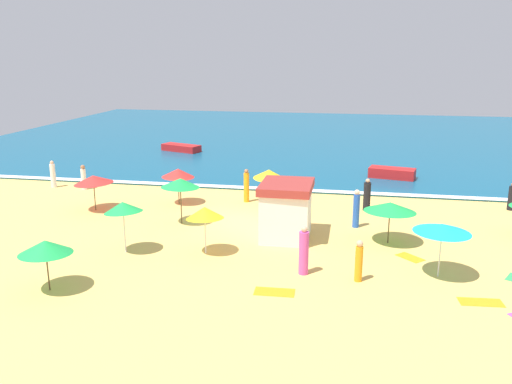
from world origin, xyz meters
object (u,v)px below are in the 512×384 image
object	(u,v)px
beachgoer_7	(246,186)
beach_umbrella_8	(178,173)
beachgoer_0	(359,261)
beachgoer_2	(367,196)
lifeguard_cabana	(286,210)
beach_umbrella_2	(45,247)
beach_umbrella_0	(390,207)
beach_umbrella_9	(205,213)
beach_umbrella_6	(180,183)
beachgoer_5	(84,178)
beachgoer_1	(356,209)
beachgoer_6	(304,252)
beachgoer_4	(53,175)
beachgoer_3	(512,197)
small_boat_1	(181,148)
beach_umbrella_4	(123,207)
small_boat_0	(392,173)
beach_umbrella_7	(93,179)
beach_umbrella_3	(442,228)
beach_umbrella_5	(269,174)

from	to	relation	value
beachgoer_7	beach_umbrella_8	bearing A→B (deg)	-163.00
beachgoer_0	beachgoer_7	world-z (taller)	beachgoer_7
beach_umbrella_8	beachgoer_2	size ratio (longest dim) A/B	1.17
lifeguard_cabana	beachgoer_2	xyz separation A→B (m)	(3.70, 5.08, -0.50)
beach_umbrella_2	beachgoer_2	size ratio (longest dim) A/B	1.15
beachgoer_2	beachgoer_0	bearing A→B (deg)	-92.61
beach_umbrella_0	beach_umbrella_9	size ratio (longest dim) A/B	1.32
beach_umbrella_0	beach_umbrella_6	distance (m)	9.99
beach_umbrella_6	beachgoer_5	size ratio (longest dim) A/B	1.72
beach_umbrella_2	beach_umbrella_8	distance (m)	11.61
beachgoer_1	beach_umbrella_0	bearing A→B (deg)	-54.34
beach_umbrella_0	beachgoer_6	bearing A→B (deg)	-129.35
beach_umbrella_2	beachgoer_1	size ratio (longest dim) A/B	1.08
beach_umbrella_8	beachgoer_1	distance (m)	10.09
beachgoer_1	beachgoer_4	size ratio (longest dim) A/B	1.10
beachgoer_3	beach_umbrella_2	bearing A→B (deg)	-143.98
beach_umbrella_0	beachgoer_7	size ratio (longest dim) A/B	1.53
beach_umbrella_2	small_boat_1	distance (m)	27.34
beachgoer_1	beachgoer_2	world-z (taller)	beachgoer_1
beach_umbrella_0	beach_umbrella_9	distance (m)	8.11
lifeguard_cabana	beachgoer_3	xyz separation A→B (m)	(11.36, 6.62, -0.62)
beach_umbrella_4	beachgoer_2	size ratio (longest dim) A/B	1.31
beach_umbrella_6	small_boat_0	bearing A→B (deg)	47.35
lifeguard_cabana	beach_umbrella_4	world-z (taller)	lifeguard_cabana
small_boat_1	beachgoer_4	bearing A→B (deg)	-106.75
beachgoer_4	beach_umbrella_6	bearing A→B (deg)	-28.34
beachgoer_3	small_boat_0	world-z (taller)	beachgoer_3
beach_umbrella_6	beachgoer_2	bearing A→B (deg)	23.82
beach_umbrella_4	beachgoer_5	bearing A→B (deg)	126.24
beach_umbrella_7	beachgoer_2	size ratio (longest dim) A/B	1.30
beach_umbrella_9	small_boat_0	bearing A→B (deg)	61.16
beachgoer_0	beachgoer_2	distance (m)	9.39
beach_umbrella_9	beachgoer_6	bearing A→B (deg)	-17.74
beach_umbrella_0	beachgoer_3	size ratio (longest dim) A/B	1.93
beach_umbrella_8	beachgoer_7	size ratio (longest dim) A/B	1.07
beach_umbrella_6	beachgoer_3	distance (m)	17.67
beach_umbrella_3	small_boat_0	distance (m)	16.27
beachgoer_4	beach_umbrella_8	bearing A→B (deg)	-13.64
beach_umbrella_8	beach_umbrella_9	bearing A→B (deg)	-63.23
beachgoer_4	beach_umbrella_3	bearing A→B (deg)	-24.48
beachgoer_0	beachgoer_2	xyz separation A→B (m)	(0.43, 9.38, 0.03)
beach_umbrella_2	beachgoer_5	size ratio (longest dim) A/B	1.30
beachgoer_2	beach_umbrella_5	bearing A→B (deg)	-172.75
lifeguard_cabana	beach_umbrella_5	bearing A→B (deg)	109.10
beach_umbrella_5	beachgoer_7	bearing A→B (deg)	142.11
beachgoer_7	beach_umbrella_0	bearing A→B (deg)	-35.83
beachgoer_1	beach_umbrella_2	bearing A→B (deg)	-139.24
lifeguard_cabana	beachgoer_5	distance (m)	14.97
small_boat_0	beach_umbrella_8	bearing A→B (deg)	-145.25
beach_umbrella_6	beachgoer_7	distance (m)	5.19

